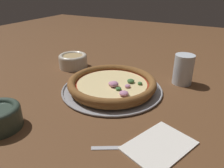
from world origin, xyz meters
The scene contains 7 objects.
ground_plane centered at (0.00, 0.00, 0.00)m, with size 3.00×3.00×0.00m, color brown.
pizza_tray centered at (0.00, 0.00, 0.00)m, with size 0.37×0.37×0.01m.
pizza centered at (0.00, 0.00, 0.03)m, with size 0.32×0.32×0.04m.
bowl_near centered at (-0.13, -0.27, 0.03)m, with size 0.13×0.13×0.06m.
drinking_cup centered at (-0.19, 0.21, 0.06)m, with size 0.07×0.07×0.12m.
napkin centered at (0.21, 0.24, 0.00)m, with size 0.20×0.17×0.01m.
fork centered at (0.25, 0.19, 0.00)m, with size 0.10×0.16×0.00m.
Camera 1 is at (0.63, 0.34, 0.36)m, focal length 35.00 mm.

